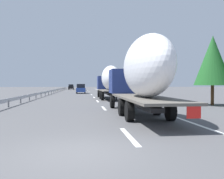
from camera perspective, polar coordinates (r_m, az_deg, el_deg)
name	(u,v)px	position (r m, az deg, el deg)	size (l,w,h in m)	color
ground_plane	(82,94)	(46.92, -7.04, -1.12)	(260.00, 260.00, 0.00)	#4C4C4F
lane_stripe_0	(129,136)	(9.24, 3.97, -10.73)	(3.20, 0.20, 0.01)	white
lane_stripe_1	(104,108)	(19.65, -1.91, -4.36)	(3.20, 0.20, 0.01)	white
lane_stripe_2	(97,101)	(27.71, -3.38, -2.73)	(3.20, 0.20, 0.01)	white
lane_stripe_3	(94,97)	(35.62, -4.18, -1.85)	(3.20, 0.20, 0.01)	white
lane_stripe_4	(92,95)	(45.12, -4.76, -1.20)	(3.20, 0.20, 0.01)	white
lane_stripe_5	(89,92)	(61.96, -5.35, -0.54)	(3.20, 0.20, 0.01)	white
lane_stripe_6	(88,91)	(74.51, -5.62, -0.24)	(3.20, 0.20, 0.01)	white
edge_line_right	(108,93)	(52.20, -0.98, -0.86)	(110.00, 0.20, 0.01)	white
truck_lead	(109,80)	(31.78, -0.59, 2.11)	(12.39, 2.55, 4.22)	navy
truck_trailing	(141,73)	(14.90, 6.72, 3.75)	(13.36, 2.55, 4.59)	navy
car_blue_sedan	(81,89)	(51.58, -7.23, 0.19)	(4.75, 1.91, 1.97)	#28479E
car_yellow_coupe	(82,87)	(76.61, -6.98, 0.49)	(4.17, 1.75, 1.86)	gold
car_black_suv	(71,87)	(88.32, -9.46, 0.59)	(4.42, 1.89, 1.87)	black
road_sign	(114,83)	(50.74, 0.55, 1.48)	(0.10, 0.90, 3.08)	gray
tree_0	(115,80)	(88.74, 0.68, 2.31)	(3.14, 3.14, 5.42)	#472D19
tree_1	(139,73)	(46.76, 6.28, 3.75)	(3.36, 3.36, 6.04)	#472D19
tree_2	(129,78)	(65.87, 3.94, 2.78)	(2.58, 2.58, 5.58)	#472D19
tree_4	(135,76)	(49.48, 5.28, 3.16)	(2.58, 2.58, 5.89)	#472D19
tree_5	(213,61)	(24.30, 22.32, 6.24)	(3.32, 3.32, 6.35)	#472D19
guardrail_median	(51,91)	(50.27, -13.89, -0.33)	(94.00, 0.10, 0.76)	#9EA0A5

